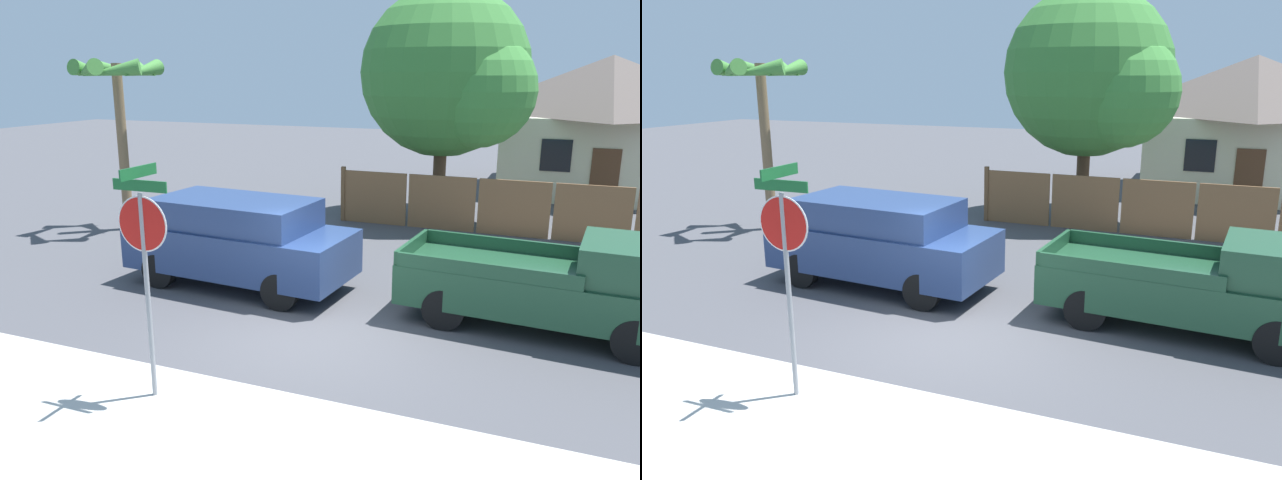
# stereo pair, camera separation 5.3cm
# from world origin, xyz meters

# --- Properties ---
(ground_plane) EXTENTS (80.00, 80.00, 0.00)m
(ground_plane) POSITION_xyz_m (0.00, 0.00, 0.00)
(ground_plane) COLOR #47474C
(sidewalk_strip) EXTENTS (36.00, 3.20, 0.01)m
(sidewalk_strip) POSITION_xyz_m (0.00, -3.60, 0.00)
(sidewalk_strip) COLOR beige
(sidewalk_strip) RESTS_ON ground
(wooden_fence) EXTENTS (12.25, 0.12, 1.68)m
(wooden_fence) POSITION_xyz_m (3.57, 8.46, 0.79)
(wooden_fence) COLOR brown
(wooden_fence) RESTS_ON ground
(house) EXTENTS (7.64, 7.66, 5.09)m
(house) POSITION_xyz_m (4.98, 17.13, 2.64)
(house) COLOR beige
(house) RESTS_ON ground
(oak_tree) EXTENTS (5.36, 5.11, 7.01)m
(oak_tree) POSITION_xyz_m (0.31, 10.14, 4.34)
(oak_tree) COLOR brown
(oak_tree) RESTS_ON ground
(palm_tree) EXTENTS (2.39, 2.59, 4.81)m
(palm_tree) POSITION_xyz_m (-7.95, 5.04, 4.11)
(palm_tree) COLOR brown
(palm_tree) RESTS_ON ground
(red_suv) EXTENTS (4.93, 2.38, 1.89)m
(red_suv) POSITION_xyz_m (-2.45, 1.90, 1.02)
(red_suv) COLOR navy
(red_suv) RESTS_ON ground
(orange_pickup) EXTENTS (5.10, 2.29, 1.75)m
(orange_pickup) POSITION_xyz_m (3.94, 1.88, 0.85)
(orange_pickup) COLOR #1E472D
(orange_pickup) RESTS_ON ground
(stop_sign) EXTENTS (0.83, 0.75, 3.28)m
(stop_sign) POSITION_xyz_m (-1.22, -2.77, 2.22)
(stop_sign) COLOR gray
(stop_sign) RESTS_ON ground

